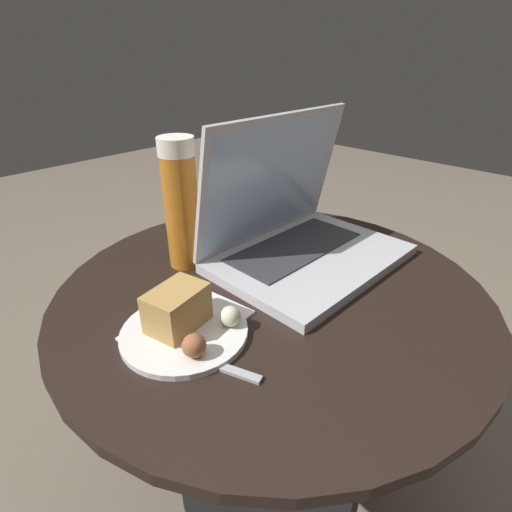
{
  "coord_description": "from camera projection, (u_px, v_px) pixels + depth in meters",
  "views": [
    {
      "loc": [
        -0.44,
        -0.38,
        0.89
      ],
      "look_at": [
        -0.03,
        0.0,
        0.59
      ],
      "focal_mm": 28.0,
      "sensor_mm": 36.0,
      "label": 1
    }
  ],
  "objects": [
    {
      "name": "napkin",
      "position": [
        189.0,
        325.0,
        0.58
      ],
      "size": [
        0.18,
        0.14,
        0.0
      ],
      "color": "white",
      "rests_on": "table"
    },
    {
      "name": "laptop",
      "position": [
        297.0,
        231.0,
        0.75
      ],
      "size": [
        0.36,
        0.26,
        0.26
      ],
      "color": "silver",
      "rests_on": "table"
    },
    {
      "name": "ground_plane",
      "position": [
        267.0,
        475.0,
        0.93
      ],
      "size": [
        6.0,
        6.0,
        0.0
      ],
      "primitive_type": "plane",
      "color": "#726656"
    },
    {
      "name": "table",
      "position": [
        270.0,
        351.0,
        0.75
      ],
      "size": [
        0.72,
        0.72,
        0.52
      ],
      "color": "black",
      "rests_on": "ground_plane"
    },
    {
      "name": "beer_glass",
      "position": [
        181.0,
        204.0,
        0.7
      ],
      "size": [
        0.06,
        0.06,
        0.23
      ],
      "color": "#C6701E",
      "rests_on": "table"
    },
    {
      "name": "snack_plate",
      "position": [
        184.0,
        321.0,
        0.56
      ],
      "size": [
        0.18,
        0.18,
        0.07
      ],
      "color": "white",
      "rests_on": "table"
    },
    {
      "name": "fork",
      "position": [
        190.0,
        356.0,
        0.52
      ],
      "size": [
        0.07,
        0.17,
        0.0
      ],
      "color": "#B2B2B7",
      "rests_on": "table"
    }
  ]
}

